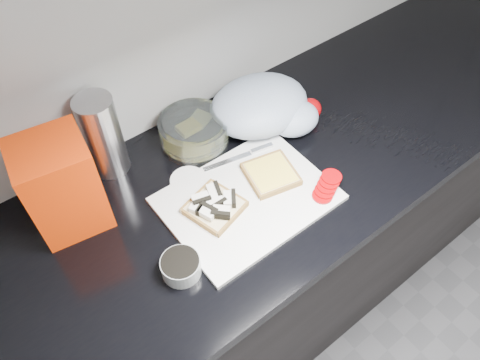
# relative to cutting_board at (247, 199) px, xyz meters

# --- Properties ---
(base_cabinet) EXTENTS (3.50, 0.60, 0.86)m
(base_cabinet) POSITION_rel_cutting_board_xyz_m (0.02, 0.06, -0.48)
(base_cabinet) COLOR black
(base_cabinet) RESTS_ON ground
(countertop) EXTENTS (3.50, 0.64, 0.04)m
(countertop) POSITION_rel_cutting_board_xyz_m (0.02, 0.06, -0.03)
(countertop) COLOR black
(countertop) RESTS_ON base_cabinet
(cutting_board) EXTENTS (0.40, 0.30, 0.01)m
(cutting_board) POSITION_rel_cutting_board_xyz_m (0.00, 0.00, 0.00)
(cutting_board) COLOR silver
(cutting_board) RESTS_ON countertop
(bread_left) EXTENTS (0.15, 0.15, 0.04)m
(bread_left) POSITION_rel_cutting_board_xyz_m (-0.09, 0.02, 0.02)
(bread_left) COLOR beige
(bread_left) RESTS_ON cutting_board
(bread_right) EXTENTS (0.15, 0.15, 0.02)m
(bread_right) POSITION_rel_cutting_board_xyz_m (0.09, 0.02, 0.01)
(bread_right) COLOR beige
(bread_right) RESTS_ON cutting_board
(tomato_slices) EXTENTS (0.11, 0.08, 0.02)m
(tomato_slices) POSITION_rel_cutting_board_xyz_m (0.17, -0.10, 0.02)
(tomato_slices) COLOR #940307
(tomato_slices) RESTS_ON cutting_board
(knife) EXTENTS (0.20, 0.05, 0.01)m
(knife) POSITION_rel_cutting_board_xyz_m (0.09, 0.11, 0.01)
(knife) COLOR silver
(knife) RESTS_ON cutting_board
(seed_tub) EXTENTS (0.09, 0.09, 0.04)m
(seed_tub) POSITION_rel_cutting_board_xyz_m (-0.24, -0.06, 0.02)
(seed_tub) COLOR #9B9FA0
(seed_tub) RESTS_ON countertop
(tub_lid) EXTENTS (0.11, 0.11, 0.01)m
(tub_lid) POSITION_rel_cutting_board_xyz_m (-0.08, 0.14, -0.00)
(tub_lid) COLOR white
(tub_lid) RESTS_ON countertop
(glass_bowl) EXTENTS (0.19, 0.19, 0.08)m
(glass_bowl) POSITION_rel_cutting_board_xyz_m (0.01, 0.24, 0.03)
(glass_bowl) COLOR silver
(glass_bowl) RESTS_ON countertop
(bread_bag) EXTENTS (0.17, 0.17, 0.24)m
(bread_bag) POSITION_rel_cutting_board_xyz_m (-0.36, 0.21, 0.12)
(bread_bag) COLOR red
(bread_bag) RESTS_ON countertop
(steel_canister) EXTENTS (0.09, 0.09, 0.22)m
(steel_canister) POSITION_rel_cutting_board_xyz_m (-0.21, 0.30, 0.11)
(steel_canister) COLOR #B2B3B7
(steel_canister) RESTS_ON countertop
(grocery_bag) EXTENTS (0.31, 0.28, 0.12)m
(grocery_bag) POSITION_rel_cutting_board_xyz_m (0.21, 0.19, 0.05)
(grocery_bag) COLOR silver
(grocery_bag) RESTS_ON countertop
(whole_tomatoes) EXTENTS (0.18, 0.09, 0.06)m
(whole_tomatoes) POSITION_rel_cutting_board_xyz_m (0.26, 0.14, 0.03)
(whole_tomatoes) COLOR #940307
(whole_tomatoes) RESTS_ON countertop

